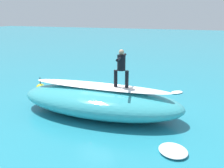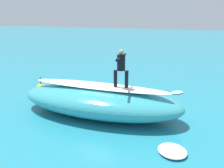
{
  "view_description": "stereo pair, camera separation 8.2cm",
  "coord_description": "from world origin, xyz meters",
  "px_view_note": "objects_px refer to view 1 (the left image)",
  "views": [
    {
      "loc": [
        -4.43,
        11.03,
        4.27
      ],
      "look_at": [
        -0.37,
        0.41,
        1.08
      ],
      "focal_mm": 40.7,
      "sensor_mm": 36.0,
      "label": 1
    },
    {
      "loc": [
        -4.51,
        11.0,
        4.27
      ],
      "look_at": [
        -0.37,
        0.41,
        1.08
      ],
      "focal_mm": 40.7,
      "sensor_mm": 36.0,
      "label": 2
    }
  ],
  "objects_px": {
    "surfboard_paddling": "(105,96)",
    "surfer_paddling": "(107,93)",
    "surfer_riding": "(121,65)",
    "surfboard_riding": "(121,88)",
    "buoy_marker": "(41,88)"
  },
  "relations": [
    {
      "from": "surfer_riding",
      "to": "surfboard_paddling",
      "type": "xyz_separation_m",
      "value": [
        1.69,
        -2.33,
        -2.2
      ]
    },
    {
      "from": "buoy_marker",
      "to": "surfboard_paddling",
      "type": "bearing_deg",
      "value": -169.92
    },
    {
      "from": "surfboard_riding",
      "to": "buoy_marker",
      "type": "distance_m",
      "value": 5.64
    },
    {
      "from": "surfer_riding",
      "to": "surfboard_paddling",
      "type": "bearing_deg",
      "value": -59.9
    },
    {
      "from": "surfboard_paddling",
      "to": "buoy_marker",
      "type": "distance_m",
      "value": 3.65
    },
    {
      "from": "surfboard_riding",
      "to": "surfer_paddling",
      "type": "xyz_separation_m",
      "value": [
        1.57,
        -2.38,
        -1.08
      ]
    },
    {
      "from": "surfboard_paddling",
      "to": "surfboard_riding",
      "type": "bearing_deg",
      "value": 102.82
    },
    {
      "from": "surfer_paddling",
      "to": "surfer_riding",
      "type": "bearing_deg",
      "value": 100.27
    },
    {
      "from": "surfboard_riding",
      "to": "surfboard_paddling",
      "type": "xyz_separation_m",
      "value": [
        1.69,
        -2.33,
        -1.25
      ]
    },
    {
      "from": "surfboard_paddling",
      "to": "surfer_paddling",
      "type": "height_order",
      "value": "surfer_paddling"
    },
    {
      "from": "surfer_riding",
      "to": "buoy_marker",
      "type": "bearing_deg",
      "value": -23.67
    },
    {
      "from": "surfboard_riding",
      "to": "surfer_paddling",
      "type": "relative_size",
      "value": 1.19
    },
    {
      "from": "surfboard_riding",
      "to": "buoy_marker",
      "type": "height_order",
      "value": "surfboard_riding"
    },
    {
      "from": "surfboard_paddling",
      "to": "surfer_paddling",
      "type": "distance_m",
      "value": 0.22
    },
    {
      "from": "surfboard_riding",
      "to": "buoy_marker",
      "type": "bearing_deg",
      "value": -23.67
    }
  ]
}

